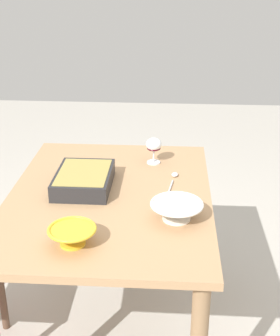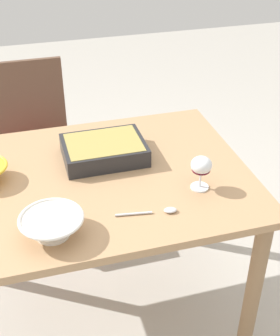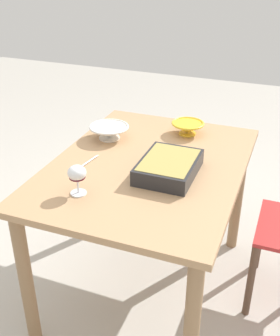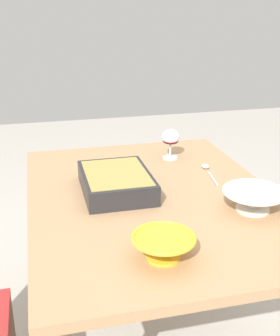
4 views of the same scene
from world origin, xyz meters
TOP-DOWN VIEW (x-y plane):
  - ground_plane at (0.00, 0.00)m, footprint 8.00×8.00m
  - dining_table at (0.00, 0.00)m, footprint 1.17×0.87m
  - chair at (-0.19, 0.79)m, footprint 0.41×0.38m
  - wine_glass at (0.35, -0.17)m, footprint 0.08×0.08m
  - casserole_dish at (0.06, 0.12)m, footprint 0.32×0.24m
  - small_bowl at (-0.19, -0.29)m, footprint 0.21×0.21m
  - serving_spoon at (0.17, -0.27)m, footprint 0.21×0.05m

SIDE VIEW (x-z plane):
  - ground_plane at x=0.00m, z-range 0.00..0.00m
  - chair at x=-0.19m, z-range 0.04..0.96m
  - dining_table at x=0.00m, z-range 0.27..1.03m
  - serving_spoon at x=0.17m, z-range 0.76..0.78m
  - casserole_dish at x=0.06m, z-range 0.77..0.84m
  - small_bowl at x=-0.19m, z-range 0.77..0.84m
  - wine_glass at x=0.35m, z-range 0.79..0.92m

